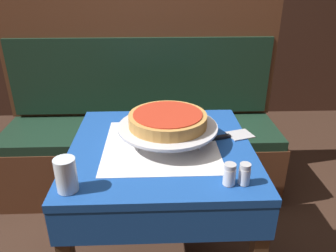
# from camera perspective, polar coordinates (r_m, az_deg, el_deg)

# --- Properties ---
(dining_table_front) EXTENTS (0.74, 0.74, 0.73)m
(dining_table_front) POSITION_cam_1_polar(r_m,az_deg,el_deg) (1.40, -1.18, -7.14)
(dining_table_front) COLOR #194799
(dining_table_front) RESTS_ON ground_plane
(dining_table_rear) EXTENTS (0.62, 0.62, 0.73)m
(dining_table_rear) POSITION_cam_1_polar(r_m,az_deg,el_deg) (2.91, -6.22, 10.08)
(dining_table_rear) COLOR #194799
(dining_table_rear) RESTS_ON ground_plane
(booth_bench) EXTENTS (1.77, 0.51, 1.26)m
(booth_bench) POSITION_cam_1_polar(r_m,az_deg,el_deg) (2.20, -4.53, -2.35)
(booth_bench) COLOR brown
(booth_bench) RESTS_ON ground_plane
(pizza_pan_stand) EXTENTS (0.41, 0.41, 0.08)m
(pizza_pan_stand) POSITION_cam_1_polar(r_m,az_deg,el_deg) (1.33, -0.05, -0.25)
(pizza_pan_stand) COLOR #ADADB2
(pizza_pan_stand) RESTS_ON dining_table_front
(deep_dish_pizza) EXTENTS (0.32, 0.32, 0.05)m
(deep_dish_pizza) POSITION_cam_1_polar(r_m,az_deg,el_deg) (1.32, -0.05, 1.16)
(deep_dish_pizza) COLOR #C68E47
(deep_dish_pizza) RESTS_ON pizza_pan_stand
(pizza_server) EXTENTS (0.28, 0.13, 0.01)m
(pizza_server) POSITION_cam_1_polar(r_m,az_deg,el_deg) (1.42, 9.75, -1.89)
(pizza_server) COLOR #BCBCC1
(pizza_server) RESTS_ON dining_table_front
(water_glass_near) EXTENTS (0.07, 0.07, 0.11)m
(water_glass_near) POSITION_cam_1_polar(r_m,az_deg,el_deg) (1.10, -17.33, -8.11)
(water_glass_near) COLOR silver
(water_glass_near) RESTS_ON dining_table_front
(salt_shaker) EXTENTS (0.04, 0.04, 0.08)m
(salt_shaker) POSITION_cam_1_polar(r_m,az_deg,el_deg) (1.11, 10.65, -8.26)
(salt_shaker) COLOR silver
(salt_shaker) RESTS_ON dining_table_front
(pepper_shaker) EXTENTS (0.04, 0.04, 0.08)m
(pepper_shaker) POSITION_cam_1_polar(r_m,az_deg,el_deg) (1.12, 13.18, -8.14)
(pepper_shaker) COLOR silver
(pepper_shaker) RESTS_ON dining_table_front
(condiment_caddy) EXTENTS (0.12, 0.12, 0.16)m
(condiment_caddy) POSITION_cam_1_polar(r_m,az_deg,el_deg) (2.82, -6.96, 12.76)
(condiment_caddy) COLOR black
(condiment_caddy) RESTS_ON dining_table_rear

